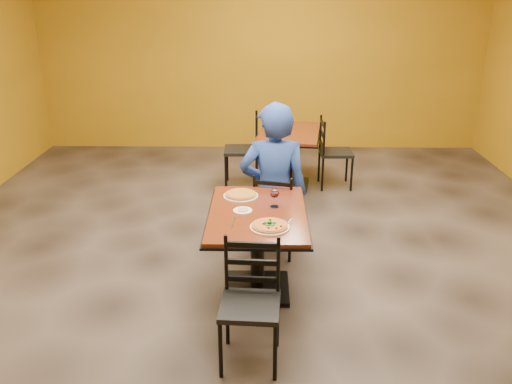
{
  "coord_description": "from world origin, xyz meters",
  "views": [
    {
      "loc": [
        0.05,
        -4.57,
        2.5
      ],
      "look_at": [
        -0.02,
        -0.3,
        0.85
      ],
      "focal_mm": 37.45,
      "sensor_mm": 36.0,
      "label": 1
    }
  ],
  "objects_px": {
    "plate_far": "(241,196)",
    "wine_glass": "(275,197)",
    "chair_main_near": "(250,307)",
    "side_plate": "(243,211)",
    "chair_second_left": "(241,151)",
    "plate_main": "(270,227)",
    "table_main": "(257,233)",
    "diner": "(274,174)",
    "chair_second_right": "(336,153)",
    "pizza_far": "(241,194)",
    "pizza_main": "(270,225)",
    "table_second": "(289,146)",
    "chair_main_far": "(276,212)"
  },
  "relations": [
    {
      "from": "table_second",
      "to": "pizza_main",
      "type": "height_order",
      "value": "pizza_main"
    },
    {
      "from": "wine_glass",
      "to": "chair_second_right",
      "type": "bearing_deg",
      "value": 71.43
    },
    {
      "from": "table_main",
      "to": "diner",
      "type": "distance_m",
      "value": 1.02
    },
    {
      "from": "chair_second_left",
      "to": "pizza_far",
      "type": "height_order",
      "value": "chair_second_left"
    },
    {
      "from": "plate_main",
      "to": "pizza_main",
      "type": "height_order",
      "value": "pizza_main"
    },
    {
      "from": "pizza_main",
      "to": "plate_far",
      "type": "relative_size",
      "value": 0.92
    },
    {
      "from": "table_main",
      "to": "table_second",
      "type": "bearing_deg",
      "value": 81.96
    },
    {
      "from": "chair_second_left",
      "to": "plate_main",
      "type": "distance_m",
      "value": 2.99
    },
    {
      "from": "pizza_main",
      "to": "table_second",
      "type": "bearing_deg",
      "value": 84.7
    },
    {
      "from": "table_second",
      "to": "chair_second_right",
      "type": "distance_m",
      "value": 0.63
    },
    {
      "from": "plate_main",
      "to": "plate_far",
      "type": "distance_m",
      "value": 0.71
    },
    {
      "from": "table_main",
      "to": "table_second",
      "type": "height_order",
      "value": "same"
    },
    {
      "from": "plate_far",
      "to": "wine_glass",
      "type": "height_order",
      "value": "wine_glass"
    },
    {
      "from": "chair_second_right",
      "to": "plate_main",
      "type": "relative_size",
      "value": 2.98
    },
    {
      "from": "chair_second_left",
      "to": "wine_glass",
      "type": "distance_m",
      "value": 2.59
    },
    {
      "from": "chair_main_far",
      "to": "side_plate",
      "type": "height_order",
      "value": "chair_main_far"
    },
    {
      "from": "chair_main_near",
      "to": "plate_far",
      "type": "distance_m",
      "value": 1.34
    },
    {
      "from": "plate_far",
      "to": "side_plate",
      "type": "xyz_separation_m",
      "value": [
        0.03,
        -0.34,
        0.0
      ]
    },
    {
      "from": "wine_glass",
      "to": "plate_far",
      "type": "bearing_deg",
      "value": 141.3
    },
    {
      "from": "pizza_main",
      "to": "wine_glass",
      "type": "distance_m",
      "value": 0.43
    },
    {
      "from": "pizza_main",
      "to": "pizza_far",
      "type": "distance_m",
      "value": 0.71
    },
    {
      "from": "chair_second_left",
      "to": "pizza_main",
      "type": "xyz_separation_m",
      "value": [
        0.35,
        -2.96,
        0.28
      ]
    },
    {
      "from": "plate_main",
      "to": "pizza_far",
      "type": "distance_m",
      "value": 0.71
    },
    {
      "from": "diner",
      "to": "plate_main",
      "type": "height_order",
      "value": "diner"
    },
    {
      "from": "chair_second_left",
      "to": "wine_glass",
      "type": "xyz_separation_m",
      "value": [
        0.39,
        -2.54,
        0.35
      ]
    },
    {
      "from": "chair_second_left",
      "to": "chair_main_near",
      "type": "bearing_deg",
      "value": 2.12
    },
    {
      "from": "table_main",
      "to": "plate_main",
      "type": "relative_size",
      "value": 3.97
    },
    {
      "from": "pizza_main",
      "to": "chair_main_near",
      "type": "bearing_deg",
      "value": -102.23
    },
    {
      "from": "plate_far",
      "to": "wine_glass",
      "type": "distance_m",
      "value": 0.39
    },
    {
      "from": "chair_second_right",
      "to": "chair_main_far",
      "type": "bearing_deg",
      "value": 155.25
    },
    {
      "from": "chair_second_right",
      "to": "table_main",
      "type": "bearing_deg",
      "value": 157.93
    },
    {
      "from": "pizza_main",
      "to": "plate_far",
      "type": "bearing_deg",
      "value": 111.11
    },
    {
      "from": "chair_main_far",
      "to": "pizza_far",
      "type": "distance_m",
      "value": 0.61
    },
    {
      "from": "pizza_far",
      "to": "wine_glass",
      "type": "distance_m",
      "value": 0.39
    },
    {
      "from": "chair_main_near",
      "to": "chair_second_left",
      "type": "distance_m",
      "value": 3.6
    },
    {
      "from": "chair_main_near",
      "to": "pizza_far",
      "type": "height_order",
      "value": "chair_main_near"
    },
    {
      "from": "chair_second_right",
      "to": "plate_far",
      "type": "height_order",
      "value": "chair_second_right"
    },
    {
      "from": "table_main",
      "to": "chair_second_left",
      "type": "distance_m",
      "value": 2.66
    },
    {
      "from": "table_main",
      "to": "plate_far",
      "type": "distance_m",
      "value": 0.43
    },
    {
      "from": "diner",
      "to": "wine_glass",
      "type": "distance_m",
      "value": 0.89
    },
    {
      "from": "chair_main_far",
      "to": "side_plate",
      "type": "bearing_deg",
      "value": 80.6
    },
    {
      "from": "plate_main",
      "to": "pizza_far",
      "type": "xyz_separation_m",
      "value": [
        -0.25,
        0.66,
        0.02
      ]
    },
    {
      "from": "wine_glass",
      "to": "pizza_far",
      "type": "bearing_deg",
      "value": 141.3
    },
    {
      "from": "chair_second_right",
      "to": "plate_main",
      "type": "bearing_deg",
      "value": 161.69
    },
    {
      "from": "table_main",
      "to": "diner",
      "type": "xyz_separation_m",
      "value": [
        0.15,
        1.0,
        0.18
      ]
    },
    {
      "from": "wine_glass",
      "to": "diner",
      "type": "bearing_deg",
      "value": 89.3
    },
    {
      "from": "chair_second_right",
      "to": "side_plate",
      "type": "relative_size",
      "value": 5.78
    },
    {
      "from": "table_main",
      "to": "plate_far",
      "type": "height_order",
      "value": "plate_far"
    },
    {
      "from": "chair_second_right",
      "to": "diner",
      "type": "relative_size",
      "value": 0.63
    },
    {
      "from": "chair_main_near",
      "to": "side_plate",
      "type": "relative_size",
      "value": 5.61
    }
  ]
}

